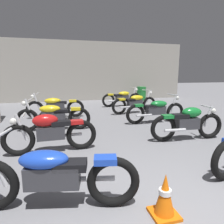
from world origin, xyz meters
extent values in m
cube|color=#9E998E|center=(0.00, 11.23, 1.80)|extent=(13.34, 0.24, 3.60)
torus|color=black|center=(-0.92, 0.70, 0.34)|extent=(0.68, 0.25, 0.67)
cube|color=#38383D|center=(-1.65, 0.86, 0.44)|extent=(0.70, 0.38, 0.28)
ellipsoid|color=blue|center=(-1.75, 0.88, 0.66)|extent=(0.65, 0.44, 0.22)
cube|color=black|center=(-1.44, 0.82, 0.57)|extent=(0.44, 0.32, 0.10)
cube|color=blue|center=(-1.02, 0.72, 0.64)|extent=(0.32, 0.26, 0.08)
cylinder|color=silver|center=(-1.14, 0.88, 0.32)|extent=(0.55, 0.19, 0.07)
torus|color=black|center=(-2.37, 2.79, 0.34)|extent=(0.67, 0.13, 0.67)
torus|color=black|center=(-1.07, 2.82, 0.34)|extent=(0.67, 0.13, 0.67)
cylinder|color=silver|center=(-2.29, 2.79, 0.59)|extent=(0.24, 0.08, 0.56)
cube|color=#38383D|center=(-1.72, 2.80, 0.44)|extent=(0.58, 0.26, 0.28)
ellipsoid|color=red|center=(-1.82, 2.80, 0.72)|extent=(0.53, 0.29, 0.26)
cube|color=black|center=(-1.50, 2.81, 0.64)|extent=(0.41, 0.25, 0.10)
cube|color=red|center=(-1.17, 2.82, 0.64)|extent=(0.29, 0.21, 0.08)
cylinder|color=silver|center=(-2.23, 2.79, 0.85)|extent=(0.05, 0.48, 0.04)
sphere|color=white|center=(-2.43, 2.78, 0.73)|extent=(0.14, 0.14, 0.14)
cylinder|color=silver|center=(-1.33, 2.95, 0.32)|extent=(0.55, 0.09, 0.07)
torus|color=black|center=(-2.43, 4.67, 0.34)|extent=(0.68, 0.18, 0.67)
torus|color=black|center=(-0.93, 4.51, 0.34)|extent=(0.68, 0.18, 0.67)
cylinder|color=silver|center=(-2.35, 4.66, 0.65)|extent=(0.28, 0.10, 0.66)
cube|color=#38383D|center=(-1.68, 4.59, 0.44)|extent=(0.68, 0.31, 0.28)
ellipsoid|color=yellow|center=(-1.78, 4.60, 0.66)|extent=(0.63, 0.38, 0.22)
cube|color=black|center=(-1.46, 4.57, 0.57)|extent=(0.42, 0.28, 0.10)
cube|color=yellow|center=(-1.03, 4.52, 0.64)|extent=(0.30, 0.23, 0.08)
cylinder|color=silver|center=(-2.29, 4.65, 0.96)|extent=(0.11, 0.68, 0.04)
sphere|color=white|center=(-2.49, 4.67, 0.84)|extent=(0.14, 0.14, 0.14)
cylinder|color=silver|center=(-1.17, 4.67, 0.32)|extent=(0.55, 0.13, 0.07)
torus|color=black|center=(-2.38, 6.45, 0.34)|extent=(0.68, 0.15, 0.67)
torus|color=black|center=(-0.88, 6.36, 0.34)|extent=(0.68, 0.15, 0.67)
cylinder|color=silver|center=(-2.30, 6.44, 0.65)|extent=(0.28, 0.09, 0.66)
cube|color=#38383D|center=(-1.63, 6.40, 0.44)|extent=(0.67, 0.28, 0.28)
ellipsoid|color=yellow|center=(-1.73, 6.41, 0.66)|extent=(0.62, 0.35, 0.22)
cube|color=black|center=(-1.41, 6.39, 0.57)|extent=(0.41, 0.26, 0.10)
cube|color=yellow|center=(-0.98, 6.37, 0.64)|extent=(0.29, 0.22, 0.08)
cylinder|color=silver|center=(-2.24, 6.44, 0.96)|extent=(0.07, 0.68, 0.04)
sphere|color=white|center=(-2.44, 6.45, 0.84)|extent=(0.14, 0.14, 0.14)
cylinder|color=silver|center=(-1.12, 6.50, 0.32)|extent=(0.55, 0.10, 0.07)
torus|color=black|center=(2.25, 2.72, 0.34)|extent=(0.68, 0.16, 0.67)
torus|color=black|center=(0.95, 2.81, 0.34)|extent=(0.68, 0.16, 0.67)
cylinder|color=silver|center=(2.17, 2.73, 0.59)|extent=(0.25, 0.09, 0.56)
cube|color=#38383D|center=(1.60, 2.77, 0.44)|extent=(0.59, 0.28, 0.28)
ellipsoid|color=#197F33|center=(1.70, 2.76, 0.72)|extent=(0.54, 0.32, 0.26)
cube|color=black|center=(1.38, 2.78, 0.64)|extent=(0.42, 0.27, 0.10)
cube|color=#197F33|center=(1.05, 2.80, 0.64)|extent=(0.29, 0.22, 0.08)
cylinder|color=silver|center=(2.11, 2.73, 0.85)|extent=(0.07, 0.48, 0.04)
sphere|color=white|center=(2.31, 2.72, 0.73)|extent=(0.14, 0.14, 0.14)
cylinder|color=silver|center=(1.19, 2.66, 0.32)|extent=(0.55, 0.11, 0.07)
torus|color=black|center=(2.44, 4.66, 0.34)|extent=(0.67, 0.12, 0.67)
torus|color=black|center=(0.94, 4.64, 0.34)|extent=(0.67, 0.12, 0.67)
cylinder|color=silver|center=(2.36, 4.66, 0.65)|extent=(0.27, 0.07, 0.66)
cube|color=#38383D|center=(1.69, 4.65, 0.44)|extent=(0.66, 0.25, 0.28)
ellipsoid|color=#197F33|center=(1.79, 4.65, 0.66)|extent=(0.60, 0.33, 0.22)
cube|color=black|center=(1.47, 4.65, 0.57)|extent=(0.40, 0.24, 0.10)
cube|color=#197F33|center=(1.04, 4.64, 0.64)|extent=(0.28, 0.20, 0.08)
cylinder|color=silver|center=(2.30, 4.66, 0.96)|extent=(0.04, 0.68, 0.04)
sphere|color=white|center=(2.50, 4.66, 0.84)|extent=(0.14, 0.14, 0.14)
cylinder|color=silver|center=(1.19, 4.52, 0.32)|extent=(0.55, 0.08, 0.07)
torus|color=black|center=(2.37, 6.61, 0.34)|extent=(0.68, 0.23, 0.67)
torus|color=black|center=(0.89, 6.32, 0.34)|extent=(0.68, 0.23, 0.67)
cylinder|color=silver|center=(2.29, 6.59, 0.65)|extent=(0.28, 0.12, 0.66)
cube|color=#38383D|center=(1.63, 6.46, 0.44)|extent=(0.69, 0.36, 0.28)
ellipsoid|color=yellow|center=(1.73, 6.48, 0.66)|extent=(0.65, 0.43, 0.22)
cube|color=black|center=(1.41, 6.42, 0.57)|extent=(0.44, 0.31, 0.10)
cube|color=yellow|center=(0.99, 6.34, 0.64)|extent=(0.31, 0.25, 0.08)
cylinder|color=silver|center=(2.23, 6.58, 0.96)|extent=(0.16, 0.67, 0.04)
sphere|color=white|center=(2.43, 6.62, 0.84)|extent=(0.14, 0.14, 0.14)
cylinder|color=silver|center=(1.16, 6.24, 0.32)|extent=(0.55, 0.17, 0.07)
torus|color=black|center=(2.43, 8.43, 0.34)|extent=(0.68, 0.17, 0.67)
torus|color=black|center=(0.93, 8.29, 0.34)|extent=(0.68, 0.17, 0.67)
cylinder|color=silver|center=(2.35, 8.42, 0.65)|extent=(0.28, 0.09, 0.66)
cube|color=#38383D|center=(1.68, 8.36, 0.44)|extent=(0.68, 0.30, 0.28)
ellipsoid|color=yellow|center=(1.78, 8.37, 0.66)|extent=(0.63, 0.37, 0.22)
cube|color=black|center=(1.46, 8.34, 0.57)|extent=(0.42, 0.28, 0.10)
cube|color=yellow|center=(1.03, 8.30, 0.64)|extent=(0.30, 0.23, 0.08)
cylinder|color=silver|center=(2.29, 8.42, 0.96)|extent=(0.10, 0.68, 0.04)
sphere|color=white|center=(2.49, 8.43, 0.84)|extent=(0.14, 0.14, 0.14)
cylinder|color=silver|center=(1.20, 8.18, 0.32)|extent=(0.55, 0.12, 0.07)
cylinder|color=#1E722D|center=(3.60, 10.32, 0.42)|extent=(0.56, 0.56, 0.85)
torus|color=#1E722D|center=(3.60, 10.32, 0.59)|extent=(0.59, 0.59, 0.03)
torus|color=#1E722D|center=(3.60, 10.32, 0.26)|extent=(0.59, 0.59, 0.03)
cube|color=orange|center=(-0.38, 0.36, 0.02)|extent=(0.32, 0.32, 0.04)
cone|color=orange|center=(-0.38, 0.36, 0.29)|extent=(0.24, 0.24, 0.50)
cylinder|color=white|center=(-0.38, 0.36, 0.32)|extent=(0.15, 0.15, 0.06)
camera|label=1|loc=(-1.56, -1.57, 1.69)|focal=32.65mm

